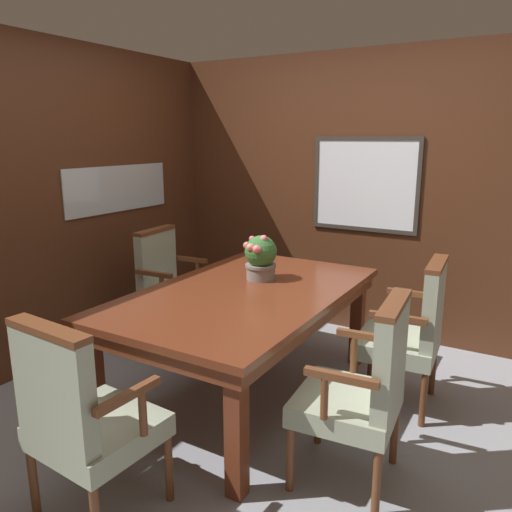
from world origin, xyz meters
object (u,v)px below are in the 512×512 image
(potted_plant, at_px, (261,257))
(chair_right_near, at_px, (363,386))
(chair_left_far, at_px, (169,284))
(chair_head_near, at_px, (82,415))
(chair_right_far, at_px, (411,329))
(dining_table, at_px, (245,303))

(potted_plant, bearing_deg, chair_right_near, -36.18)
(chair_left_far, xyz_separation_m, potted_plant, (0.97, -0.15, 0.38))
(chair_head_near, bearing_deg, chair_right_far, -115.88)
(chair_right_far, height_order, chair_left_far, same)
(dining_table, xyz_separation_m, chair_right_near, (0.97, -0.46, -0.13))
(chair_right_far, relative_size, chair_head_near, 1.00)
(chair_left_far, relative_size, potted_plant, 3.05)
(chair_left_far, xyz_separation_m, chair_head_near, (0.99, -1.77, 0.00))
(dining_table, height_order, potted_plant, potted_plant)
(chair_right_far, bearing_deg, chair_left_far, -94.21)
(chair_left_far, relative_size, chair_head_near, 1.00)
(chair_head_near, distance_m, potted_plant, 1.67)
(chair_head_near, bearing_deg, chair_left_far, -57.05)
(potted_plant, bearing_deg, chair_left_far, 171.10)
(chair_left_far, bearing_deg, chair_right_far, -94.63)
(chair_head_near, relative_size, potted_plant, 3.05)
(chair_right_near, bearing_deg, dining_table, -120.16)
(chair_left_far, height_order, potted_plant, potted_plant)
(dining_table, distance_m, chair_left_far, 1.10)
(chair_right_near, distance_m, potted_plant, 1.31)
(chair_right_near, height_order, chair_head_near, same)
(dining_table, relative_size, chair_right_far, 1.96)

